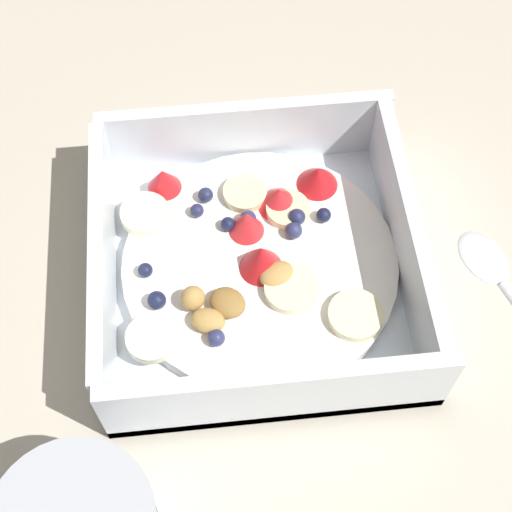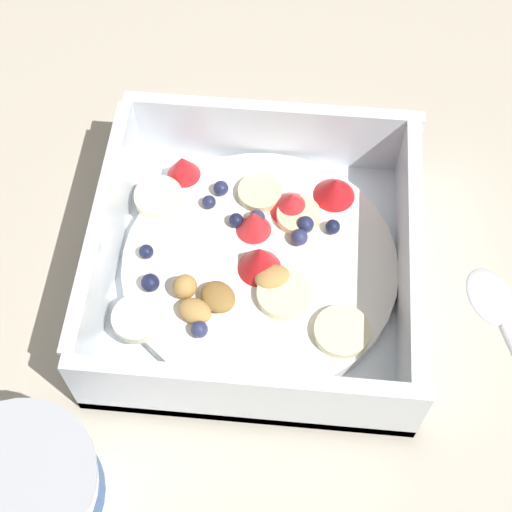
{
  "view_description": "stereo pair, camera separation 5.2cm",
  "coord_description": "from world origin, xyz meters",
  "views": [
    {
      "loc": [
        0.03,
        0.29,
        0.48
      ],
      "look_at": [
        0.0,
        0.02,
        0.03
      ],
      "focal_mm": 53.04,
      "sensor_mm": 36.0,
      "label": 1
    },
    {
      "loc": [
        -0.02,
        0.29,
        0.48
      ],
      "look_at": [
        0.0,
        0.02,
        0.03
      ],
      "focal_mm": 53.04,
      "sensor_mm": 36.0,
      "label": 2
    }
  ],
  "objects": [
    {
      "name": "ground_plane",
      "position": [
        0.0,
        0.0,
        0.0
      ],
      "size": [
        2.4,
        2.4,
        0.0
      ],
      "primitive_type": "plane",
      "color": "beige"
    },
    {
      "name": "fruit_bowl",
      "position": [
        0.0,
        0.02,
        0.02
      ],
      "size": [
        0.22,
        0.22,
        0.07
      ],
      "color": "white",
      "rests_on": "ground"
    },
    {
      "name": "spoon",
      "position": [
        -0.17,
        0.05,
        0.0
      ],
      "size": [
        0.07,
        0.17,
        0.01
      ],
      "color": "silver",
      "rests_on": "ground"
    },
    {
      "name": "yogurt_cup",
      "position": [
        0.12,
        0.19,
        0.03
      ],
      "size": [
        0.09,
        0.09,
        0.07
      ],
      "color": "white",
      "rests_on": "ground"
    }
  ]
}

